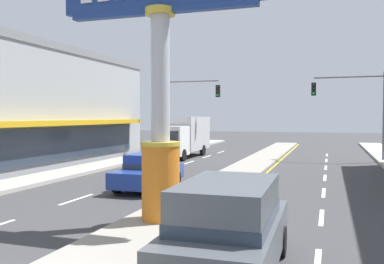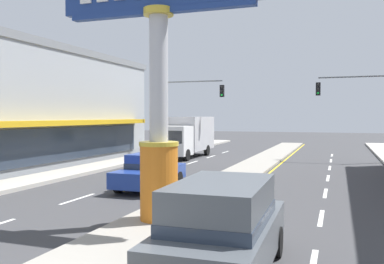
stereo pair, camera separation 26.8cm
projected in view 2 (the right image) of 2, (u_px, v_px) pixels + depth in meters
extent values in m
cube|color=gray|center=(242.00, 173.00, 22.70)|extent=(2.30, 52.00, 0.14)
cube|color=#ADA89E|center=(83.00, 170.00, 23.76)|extent=(2.21, 60.00, 0.18)
cube|color=silver|center=(78.00, 199.00, 15.89)|extent=(0.14, 2.20, 0.01)
cube|color=silver|center=(132.00, 182.00, 20.04)|extent=(0.14, 2.20, 0.01)
cube|color=silver|center=(167.00, 170.00, 24.18)|extent=(0.14, 2.20, 0.01)
cube|color=silver|center=(192.00, 163.00, 28.33)|extent=(0.14, 2.20, 0.01)
cube|color=silver|center=(211.00, 157.00, 32.48)|extent=(0.14, 2.20, 0.01)
cube|color=silver|center=(225.00, 152.00, 36.62)|extent=(0.14, 2.20, 0.01)
cube|color=silver|center=(321.00, 218.00, 12.93)|extent=(0.14, 2.20, 0.01)
cube|color=silver|center=(325.00, 193.00, 17.08)|extent=(0.14, 2.20, 0.01)
cube|color=silver|center=(328.00, 178.00, 21.22)|extent=(0.14, 2.20, 0.01)
cube|color=silver|center=(330.00, 168.00, 25.37)|extent=(0.14, 2.20, 0.01)
cube|color=silver|center=(331.00, 161.00, 29.52)|extent=(0.14, 2.20, 0.01)
cube|color=silver|center=(332.00, 155.00, 33.66)|extent=(0.14, 2.20, 0.01)
cube|color=yellow|center=(219.00, 173.00, 23.15)|extent=(0.12, 52.00, 0.01)
cube|color=yellow|center=(267.00, 175.00, 22.26)|extent=(0.12, 52.00, 0.01)
cylinder|color=orange|center=(159.00, 183.00, 12.13)|extent=(1.10, 1.10, 2.16)
cylinder|color=gold|center=(159.00, 144.00, 12.09)|extent=(1.16, 1.16, 0.12)
cylinder|color=#B7B7BC|center=(159.00, 78.00, 12.02)|extent=(0.54, 0.54, 3.96)
cylinder|color=gold|center=(158.00, 12.00, 11.94)|extent=(0.87, 0.87, 0.20)
cube|color=navy|center=(158.00, 11.00, 11.94)|extent=(5.68, 0.29, 0.16)
cube|color=#999EA3|center=(4.00, 110.00, 25.52)|extent=(7.75, 23.34, 7.07)
cube|color=slate|center=(3.00, 49.00, 25.38)|extent=(7.90, 23.81, 0.45)
cube|color=gold|center=(63.00, 123.00, 24.11)|extent=(0.90, 19.84, 0.30)
cube|color=#283342|center=(57.00, 145.00, 24.30)|extent=(0.08, 19.14, 2.00)
cylinder|color=slate|center=(167.00, 117.00, 33.60)|extent=(0.16, 0.16, 6.20)
cylinder|color=slate|center=(194.00, 81.00, 32.72)|extent=(4.62, 0.12, 0.12)
cube|color=black|center=(222.00, 91.00, 31.84)|extent=(0.32, 0.24, 0.92)
sphere|color=black|center=(222.00, 87.00, 31.69)|extent=(0.17, 0.17, 0.17)
sphere|color=black|center=(222.00, 91.00, 31.70)|extent=(0.17, 0.17, 0.17)
sphere|color=#19D83F|center=(222.00, 95.00, 31.72)|extent=(0.17, 0.17, 0.17)
cylinder|color=slate|center=(353.00, 77.00, 28.79)|extent=(4.62, 0.12, 0.12)
cube|color=black|center=(318.00, 89.00, 29.44)|extent=(0.32, 0.24, 0.92)
sphere|color=black|center=(318.00, 85.00, 29.29)|extent=(0.17, 0.17, 0.17)
sphere|color=black|center=(318.00, 89.00, 29.31)|extent=(0.17, 0.17, 0.17)
sphere|color=#19D83F|center=(318.00, 93.00, 29.32)|extent=(0.17, 0.17, 0.17)
cube|color=white|center=(175.00, 141.00, 29.79)|extent=(2.13, 2.03, 2.10)
cube|color=#283342|center=(170.00, 137.00, 28.88)|extent=(1.85, 0.11, 0.90)
cube|color=#B2B2B7|center=(192.00, 133.00, 33.05)|extent=(2.27, 4.83, 2.60)
cylinder|color=black|center=(187.00, 155.00, 29.30)|extent=(0.27, 0.84, 0.84)
cylinder|color=black|center=(162.00, 154.00, 29.97)|extent=(0.27, 0.84, 0.84)
cylinder|color=black|center=(207.00, 150.00, 33.43)|extent=(0.27, 0.84, 0.84)
cylinder|color=black|center=(183.00, 150.00, 34.13)|extent=(0.27, 0.84, 0.84)
cube|color=#4C5156|center=(224.00, 240.00, 8.26)|extent=(1.99, 4.64, 0.80)
cube|color=#4C5156|center=(221.00, 202.00, 8.05)|extent=(1.73, 2.88, 0.80)
cube|color=#283342|center=(221.00, 216.00, 8.07)|extent=(1.77, 2.91, 0.24)
cylinder|color=black|center=(202.00, 235.00, 9.90)|extent=(0.23, 0.68, 0.68)
cylinder|color=black|center=(277.00, 242.00, 9.35)|extent=(0.23, 0.68, 0.68)
cube|color=navy|center=(150.00, 175.00, 18.11)|extent=(1.77, 4.31, 0.66)
cube|color=navy|center=(152.00, 160.00, 18.24)|extent=(1.56, 2.15, 0.60)
cube|color=#283342|center=(152.00, 164.00, 18.25)|extent=(1.59, 2.18, 0.24)
cylinder|color=black|center=(154.00, 188.00, 16.59)|extent=(0.22, 0.62, 0.62)
cylinder|color=black|center=(118.00, 185.00, 17.13)|extent=(0.22, 0.62, 0.62)
cylinder|color=black|center=(178.00, 178.00, 19.11)|extent=(0.22, 0.62, 0.62)
cylinder|color=black|center=(146.00, 177.00, 19.64)|extent=(0.22, 0.62, 0.62)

